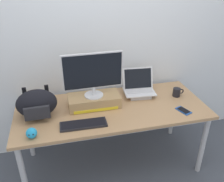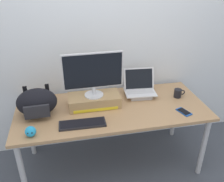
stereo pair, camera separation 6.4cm
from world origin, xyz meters
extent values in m
plane|color=#474C56|center=(0.00, 0.00, 0.00)|extent=(20.00, 20.00, 0.00)
cube|color=silver|center=(0.00, 0.49, 1.30)|extent=(7.00, 0.10, 2.60)
cube|color=#A87F56|center=(0.00, 0.00, 0.70)|extent=(1.84, 0.78, 0.03)
cylinder|color=#B2B2B7|center=(-0.86, -0.33, 0.34)|extent=(0.05, 0.05, 0.69)
cylinder|color=#B2B2B7|center=(0.86, -0.33, 0.34)|extent=(0.05, 0.05, 0.69)
cylinder|color=#B2B2B7|center=(-0.86, 0.33, 0.34)|extent=(0.05, 0.05, 0.69)
cylinder|color=#B2B2B7|center=(0.86, 0.33, 0.34)|extent=(0.05, 0.05, 0.69)
cube|color=#A88456|center=(-0.16, 0.07, 0.77)|extent=(0.50, 0.24, 0.11)
cube|color=yellow|center=(-0.16, -0.05, 0.74)|extent=(0.42, 0.00, 0.03)
cylinder|color=silver|center=(-0.16, 0.07, 0.83)|extent=(0.18, 0.18, 0.01)
cylinder|color=silver|center=(-0.16, 0.07, 0.88)|extent=(0.04, 0.04, 0.08)
cube|color=silver|center=(-0.16, 0.07, 1.09)|extent=(0.56, 0.03, 0.35)
cube|color=black|center=(-0.16, 0.06, 1.09)|extent=(0.54, 0.01, 0.32)
cube|color=#ADADB2|center=(0.34, 0.16, 0.74)|extent=(0.24, 0.22, 0.04)
cube|color=silver|center=(0.34, 0.16, 0.76)|extent=(0.34, 0.26, 0.01)
cube|color=#B7B7BC|center=(0.34, 0.18, 0.77)|extent=(0.29, 0.15, 0.00)
cube|color=silver|center=(0.34, 0.24, 0.88)|extent=(0.32, 0.11, 0.22)
cube|color=black|center=(0.34, 0.24, 0.88)|extent=(0.29, 0.09, 0.20)
cube|color=black|center=(-0.31, -0.23, 0.73)|extent=(0.41, 0.14, 0.02)
cube|color=black|center=(-0.31, -0.23, 0.74)|extent=(0.38, 0.12, 0.00)
ellipsoid|color=black|center=(-0.69, 0.02, 0.85)|extent=(0.37, 0.23, 0.26)
cube|color=#232328|center=(-0.69, -0.11, 0.82)|extent=(0.22, 0.04, 0.12)
cube|color=black|center=(-0.79, 0.13, 0.86)|extent=(0.04, 0.02, 0.20)
cube|color=black|center=(-0.60, 0.14, 0.86)|extent=(0.04, 0.02, 0.20)
cylinder|color=black|center=(0.71, 0.06, 0.76)|extent=(0.08, 0.08, 0.09)
torus|color=black|center=(0.77, 0.06, 0.76)|extent=(0.06, 0.01, 0.06)
cube|color=#19479E|center=(0.65, -0.23, 0.72)|extent=(0.12, 0.16, 0.01)
cube|color=black|center=(0.65, -0.23, 0.73)|extent=(0.10, 0.13, 0.00)
sphere|color=#2393CC|center=(-0.73, -0.30, 0.76)|extent=(0.09, 0.09, 0.09)
sphere|color=black|center=(-0.75, -0.33, 0.77)|extent=(0.01, 0.01, 0.01)
sphere|color=black|center=(-0.72, -0.33, 0.77)|extent=(0.01, 0.01, 0.01)
camera|label=1|loc=(-0.47, -1.94, 1.95)|focal=38.63mm
camera|label=2|loc=(-0.41, -1.96, 1.95)|focal=38.63mm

